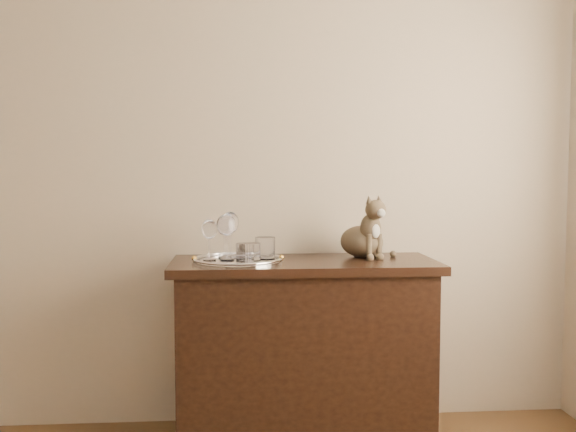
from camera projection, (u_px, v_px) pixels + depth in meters
name	position (u px, v px, depth m)	size (l,w,h in m)	color
wall_back	(176.00, 152.00, 3.14)	(4.00, 0.10, 2.70)	#BFAA8F
sideboard	(304.00, 352.00, 2.94)	(1.20, 0.50, 0.85)	black
tray	(238.00, 261.00, 2.87)	(0.40, 0.40, 0.01)	silver
wine_glass_a	(225.00, 236.00, 2.93)	(0.08, 0.08, 0.20)	white
wine_glass_b	(230.00, 234.00, 2.95)	(0.08, 0.08, 0.21)	white
wine_glass_c	(209.00, 240.00, 2.84)	(0.07, 0.07, 0.18)	silver
wine_glass_d	(227.00, 237.00, 2.86)	(0.08, 0.08, 0.21)	white
tumbler_a	(253.00, 252.00, 2.84)	(0.07, 0.07, 0.08)	white
tumbler_b	(245.00, 253.00, 2.75)	(0.08, 0.08, 0.09)	silver
tumbler_c	(265.00, 248.00, 2.89)	(0.09, 0.09, 0.10)	white
cat	(362.00, 226.00, 3.02)	(0.29, 0.27, 0.30)	#48382B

